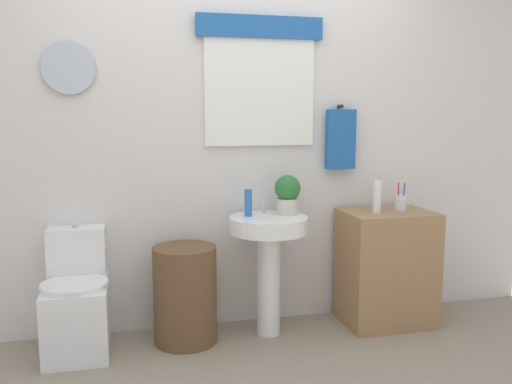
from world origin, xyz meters
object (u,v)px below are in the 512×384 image
toilet (77,304)px  pedestal_sink (269,247)px  wooden_cabinet (386,267)px  lotion_bottle (377,197)px  toothbrush_cup (401,203)px  potted_plant (287,194)px  laundry_hamper (185,295)px  soap_bottle (248,203)px

toilet → pedestal_sink: size_ratio=0.97×
wooden_cabinet → lotion_bottle: 0.50m
wooden_cabinet → toothbrush_cup: 0.45m
wooden_cabinet → potted_plant: bearing=174.9°
toilet → potted_plant: bearing=1.3°
potted_plant → laundry_hamper: bearing=-174.9°
wooden_cabinet → soap_bottle: bearing=177.0°
potted_plant → toothbrush_cup: size_ratio=1.36×
potted_plant → lotion_bottle: 0.59m
toilet → soap_bottle: (1.05, 0.02, 0.57)m
soap_bottle → potted_plant: potted_plant is taller
potted_plant → toothbrush_cup: (0.78, -0.04, -0.08)m
wooden_cabinet → potted_plant: (-0.68, 0.06, 0.52)m
toilet → lotion_bottle: 1.98m
potted_plant → lotion_bottle: potted_plant is taller
soap_bottle → pedestal_sink: bearing=-22.6°
pedestal_sink → potted_plant: potted_plant is taller
wooden_cabinet → toothbrush_cup: size_ratio=4.13×
pedestal_sink → toothbrush_cup: 0.95m
soap_bottle → lotion_bottle: size_ratio=0.81×
wooden_cabinet → lotion_bottle: bearing=-158.6°
soap_bottle → lotion_bottle: 0.84m
laundry_hamper → wooden_cabinet: bearing=0.0°
laundry_hamper → soap_bottle: size_ratio=3.53×
toothbrush_cup → soap_bottle: bearing=178.4°
pedestal_sink → lotion_bottle: lotion_bottle is taller
potted_plant → pedestal_sink: bearing=-156.8°
soap_bottle → laundry_hamper: bearing=-173.1°
wooden_cabinet → potted_plant: size_ratio=3.03×
toilet → potted_plant: potted_plant is taller
toilet → soap_bottle: 1.19m
lotion_bottle → laundry_hamper: bearing=178.2°
toilet → laundry_hamper: 0.64m
lotion_bottle → toothbrush_cup: lotion_bottle is taller
laundry_hamper → lotion_bottle: size_ratio=2.86×
pedestal_sink → lotion_bottle: size_ratio=3.63×
wooden_cabinet → toothbrush_cup: toothbrush_cup is taller
pedestal_sink → soap_bottle: (-0.12, 0.05, 0.28)m
toilet → lotion_bottle: size_ratio=3.51×
pedestal_sink → soap_bottle: bearing=157.4°
soap_bottle → potted_plant: bearing=2.2°
laundry_hamper → pedestal_sink: pedestal_sink is taller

